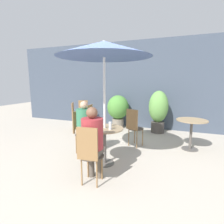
# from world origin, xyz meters

# --- Properties ---
(ground_plane) EXTENTS (20.00, 20.00, 0.00)m
(ground_plane) POSITION_xyz_m (0.00, 0.00, 0.00)
(ground_plane) COLOR #B2A899
(storefront_wall) EXTENTS (10.00, 0.06, 3.00)m
(storefront_wall) POSITION_xyz_m (0.00, 3.30, 1.50)
(storefront_wall) COLOR #3D4756
(storefront_wall) RESTS_ON ground_plane
(cafe_table_near) EXTENTS (0.72, 0.72, 0.73)m
(cafe_table_near) POSITION_xyz_m (-0.05, 0.23, 0.56)
(cafe_table_near) COLOR #514C47
(cafe_table_near) RESTS_ON ground_plane
(cafe_table_far) EXTENTS (0.70, 0.70, 0.73)m
(cafe_table_far) POSITION_xyz_m (1.58, 1.64, 0.55)
(cafe_table_far) COLOR #514C47
(cafe_table_far) RESTS_ON ground_plane
(bistro_chair_0) EXTENTS (0.43, 0.42, 0.96)m
(bistro_chair_0) POSITION_xyz_m (-0.78, 0.55, 0.57)
(bistro_chair_0) COLOR #42382D
(bistro_chair_0) RESTS_ON ground_plane
(bistro_chair_1) EXTENTS (0.38, 0.40, 0.96)m
(bistro_chair_1) POSITION_xyz_m (0.03, -0.56, 0.57)
(bistro_chair_1) COLOR #42382D
(bistro_chair_1) RESTS_ON ground_plane
(bistro_chair_2) EXTENTS (0.41, 0.43, 0.96)m
(bistro_chair_2) POSITION_xyz_m (0.26, 1.31, 0.57)
(bistro_chair_2) COLOR #42382D
(bistro_chair_2) RESTS_ON ground_plane
(bistro_chair_3) EXTENTS (0.41, 0.43, 0.96)m
(bistro_chair_3) POSITION_xyz_m (-1.96, 2.72, 0.57)
(bistro_chair_3) COLOR #42382D
(bistro_chair_3) RESTS_ON ground_plane
(bistro_chair_4) EXTENTS (0.43, 0.42, 0.96)m
(bistro_chair_4) POSITION_xyz_m (-1.81, 1.94, 0.57)
(bistro_chair_4) COLOR #42382D
(bistro_chair_4) RESTS_ON ground_plane
(bistro_chair_5) EXTENTS (0.39, 0.38, 0.96)m
(bistro_chair_5) POSITION_xyz_m (-1.19, 1.61, 0.57)
(bistro_chair_5) COLOR #42382D
(bistro_chair_5) RESTS_ON ground_plane
(seated_person_0) EXTENTS (0.42, 0.40, 1.20)m
(seated_person_0) POSITION_xyz_m (-0.64, 0.49, 0.71)
(seated_person_0) COLOR gray
(seated_person_0) RESTS_ON ground_plane
(seated_person_1) EXTENTS (0.34, 0.36, 1.23)m
(seated_person_1) POSITION_xyz_m (0.01, -0.41, 0.73)
(seated_person_1) COLOR brown
(seated_person_1) RESTS_ON ground_plane
(beer_glass_0) EXTENTS (0.06, 0.06, 0.15)m
(beer_glass_0) POSITION_xyz_m (0.09, 0.16, 0.80)
(beer_glass_0) COLOR silver
(beer_glass_0) RESTS_ON cafe_table_near
(beer_glass_1) EXTENTS (0.06, 0.06, 0.17)m
(beer_glass_1) POSITION_xyz_m (-0.21, 0.27, 0.81)
(beer_glass_1) COLOR #DBC65B
(beer_glass_1) RESTS_ON cafe_table_near
(potted_plant_0) EXTENTS (0.75, 0.75, 1.15)m
(potted_plant_0) POSITION_xyz_m (-0.71, 2.94, 0.68)
(potted_plant_0) COLOR slate
(potted_plant_0) RESTS_ON ground_plane
(potted_plant_1) EXTENTS (0.60, 0.60, 1.34)m
(potted_plant_1) POSITION_xyz_m (0.68, 2.84, 0.75)
(potted_plant_1) COLOR #47423D
(potted_plant_1) RESTS_ON ground_plane
(umbrella) EXTENTS (1.73, 1.73, 2.33)m
(umbrella) POSITION_xyz_m (-0.05, 0.23, 2.18)
(umbrella) COLOR silver
(umbrella) RESTS_ON ground_plane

